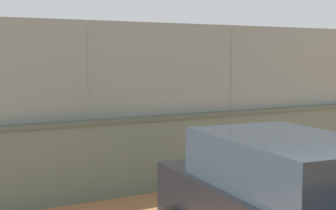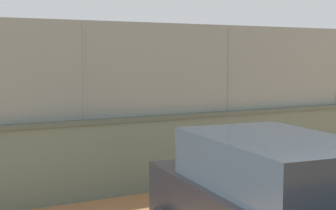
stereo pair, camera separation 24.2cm
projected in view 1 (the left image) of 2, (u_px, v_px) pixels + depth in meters
ground_plane at (50, 127)px, 18.22m from camera, size 260.00×260.00×0.00m
perimeter_wall at (230, 145)px, 10.47m from camera, size 31.46×0.65×1.45m
fence_panel_on_wall at (231, 68)px, 10.31m from camera, size 30.90×0.32×1.76m
player_near_wall_returning at (204, 110)px, 15.97m from camera, size 0.71×1.02×1.48m
player_baseline_waiting at (107, 110)px, 15.64m from camera, size 0.84×1.08×1.55m
player_foreground_swinging at (103, 104)px, 17.52m from camera, size 0.86×0.98×1.57m
sports_ball at (231, 104)px, 14.42m from camera, size 0.10×0.10×0.10m
parked_car_black at (297, 210)px, 5.62m from camera, size 2.28×4.40×1.66m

